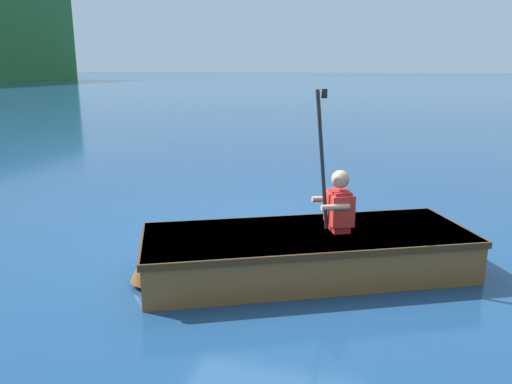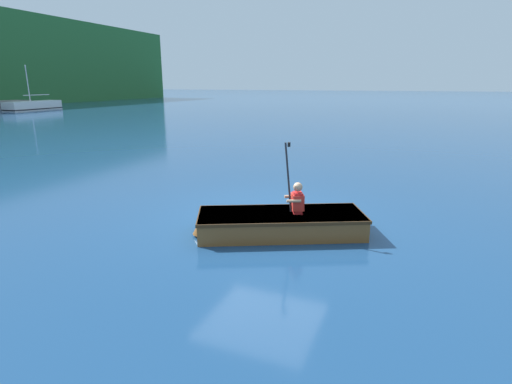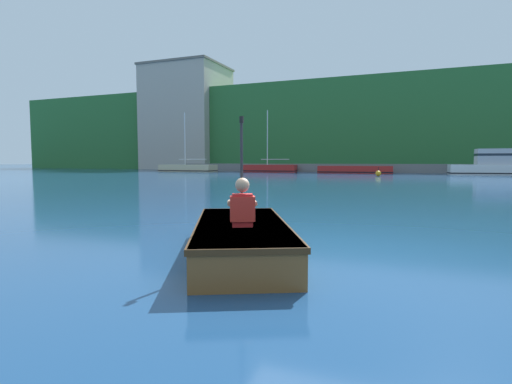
# 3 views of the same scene
# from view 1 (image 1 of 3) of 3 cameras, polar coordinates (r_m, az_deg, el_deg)

# --- Properties ---
(ground_plane) EXTENTS (300.00, 300.00, 0.00)m
(ground_plane) POSITION_cam_1_polar(r_m,az_deg,el_deg) (5.71, 0.65, -5.42)
(ground_plane) COLOR navy
(rowboat_foreground) EXTENTS (2.34, 3.24, 0.41)m
(rowboat_foreground) POSITION_cam_1_polar(r_m,az_deg,el_deg) (4.75, 5.30, -6.61)
(rowboat_foreground) COLOR brown
(rowboat_foreground) RESTS_ON ground
(person_paddler) EXTENTS (0.43, 0.43, 1.31)m
(person_paddler) POSITION_cam_1_polar(r_m,az_deg,el_deg) (4.71, 9.37, -1.25)
(person_paddler) COLOR red
(person_paddler) RESTS_ON rowboat_foreground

